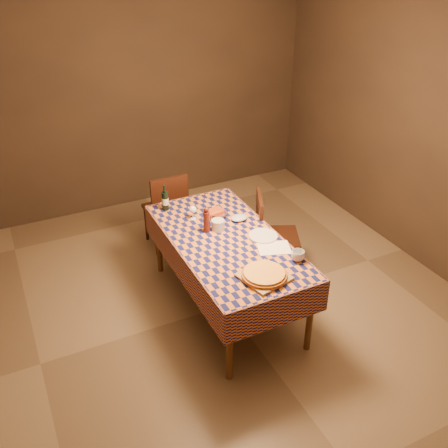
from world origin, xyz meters
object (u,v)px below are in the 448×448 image
object	(u,v)px
dining_table	(226,246)
wine_bottle	(165,201)
white_plate	(263,236)
chair_far	(167,207)
cutting_board	(264,277)
chair_right	(270,231)
bowl	(219,215)
pizza	(264,274)

from	to	relation	value
dining_table	wine_bottle	size ratio (longest dim) A/B	6.95
wine_bottle	white_plate	size ratio (longest dim) A/B	1.00
wine_bottle	chair_far	world-z (taller)	wine_bottle
cutting_board	white_plate	bearing A→B (deg)	60.86
wine_bottle	chair_right	xyz separation A→B (m)	(0.94, -0.47, -0.35)
wine_bottle	chair_far	size ratio (longest dim) A/B	0.29
cutting_board	wine_bottle	size ratio (longest dim) A/B	1.30
chair_right	bowl	bearing A→B (deg)	168.84
bowl	white_plate	size ratio (longest dim) A/B	0.58
pizza	bowl	distance (m)	1.05
cutting_board	white_plate	size ratio (longest dim) A/B	1.30
white_plate	chair_far	size ratio (longest dim) A/B	0.28
wine_bottle	chair_right	world-z (taller)	wine_bottle
chair_far	cutting_board	bearing A→B (deg)	-85.74
dining_table	pizza	world-z (taller)	pizza
cutting_board	wine_bottle	world-z (taller)	wine_bottle
chair_far	chair_right	world-z (taller)	same
bowl	chair_right	distance (m)	0.60
wine_bottle	cutting_board	bearing A→B (deg)	-77.41
wine_bottle	white_plate	bearing A→B (deg)	-54.47
wine_bottle	chair_right	bearing A→B (deg)	-26.88
wine_bottle	chair_far	distance (m)	0.61
dining_table	bowl	xyz separation A→B (m)	(0.11, 0.39, 0.10)
white_plate	chair_right	distance (m)	0.57
bowl	chair_right	xyz separation A→B (m)	(0.53, -0.10, -0.27)
bowl	wine_bottle	world-z (taller)	wine_bottle
dining_table	wine_bottle	bearing A→B (deg)	111.72
white_plate	chair_far	world-z (taller)	chair_far
cutting_board	wine_bottle	distance (m)	1.45
bowl	chair_far	world-z (taller)	chair_far
pizza	chair_far	bearing A→B (deg)	94.26
pizza	wine_bottle	world-z (taller)	wine_bottle
chair_far	chair_right	bearing A→B (deg)	-51.28
cutting_board	bowl	world-z (taller)	bowl
chair_far	chair_right	distance (m)	1.22
pizza	wine_bottle	xyz separation A→B (m)	(-0.32, 1.41, 0.06)
dining_table	white_plate	world-z (taller)	white_plate
cutting_board	chair_far	size ratio (longest dim) A/B	0.37
pizza	dining_table	bearing A→B (deg)	91.21
dining_table	cutting_board	bearing A→B (deg)	-88.79
chair_far	chair_right	xyz separation A→B (m)	(0.76, -0.95, 0.00)
wine_bottle	chair_right	size ratio (longest dim) A/B	0.29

